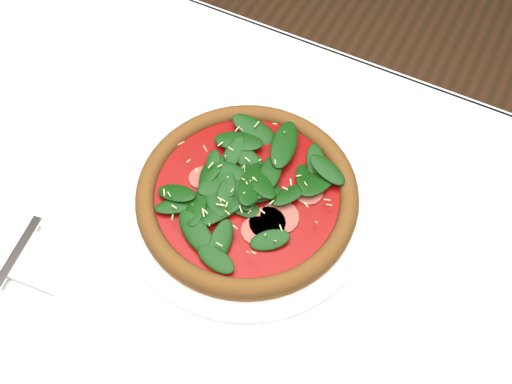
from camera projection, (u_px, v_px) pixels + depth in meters
The scene contains 6 objects.
ground at pixel (234, 373), 1.43m from camera, with size 6.00×6.00×0.00m, color brown.
dining_table at pixel (221, 264), 0.88m from camera, with size 1.21×0.81×0.75m.
plate at pixel (247, 200), 0.81m from camera, with size 0.36×0.36×0.02m.
pizza at pixel (247, 192), 0.79m from camera, with size 0.37×0.37×0.04m.
napkin at pixel (20, 254), 0.77m from camera, with size 0.15×0.07×0.01m, color white.
fork at pixel (28, 235), 0.77m from camera, with size 0.04×0.14×0.00m.
Camera 1 is at (0.22, -0.30, 1.45)m, focal length 40.00 mm.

